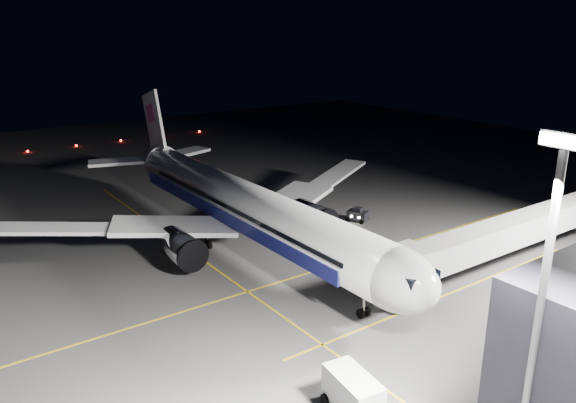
{
  "coord_description": "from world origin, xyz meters",
  "views": [
    {
      "loc": [
        53.9,
        -32.16,
        25.56
      ],
      "look_at": [
        3.27,
        3.76,
        6.0
      ],
      "focal_mm": 35.0,
      "sensor_mm": 36.0,
      "label": 1
    }
  ],
  "objects_px": {
    "safety_cone_a": "(328,226)",
    "safety_cone_b": "(273,236)",
    "airliner": "(241,205)",
    "safety_cone_c": "(341,225)",
    "floodlight_mast_south": "(543,290)",
    "service_truck": "(357,398)",
    "jet_bridge": "(502,234)",
    "baggage_tug": "(358,215)"
  },
  "relations": [
    {
      "from": "jet_bridge",
      "to": "safety_cone_a",
      "type": "relative_size",
      "value": 67.35
    },
    {
      "from": "floodlight_mast_south",
      "to": "service_truck",
      "type": "distance_m",
      "value": 14.85
    },
    {
      "from": "safety_cone_a",
      "to": "safety_cone_b",
      "type": "relative_size",
      "value": 0.85
    },
    {
      "from": "floodlight_mast_south",
      "to": "safety_cone_b",
      "type": "height_order",
      "value": "floodlight_mast_south"
    },
    {
      "from": "jet_bridge",
      "to": "safety_cone_c",
      "type": "bearing_deg",
      "value": -169.04
    },
    {
      "from": "baggage_tug",
      "to": "service_truck",
      "type": "bearing_deg",
      "value": -65.63
    },
    {
      "from": "service_truck",
      "to": "safety_cone_a",
      "type": "height_order",
      "value": "service_truck"
    },
    {
      "from": "airliner",
      "to": "safety_cone_a",
      "type": "xyz_separation_m",
      "value": [
        1.25,
        12.49,
        -4.91
      ]
    },
    {
      "from": "safety_cone_a",
      "to": "safety_cone_c",
      "type": "height_order",
      "value": "safety_cone_c"
    },
    {
      "from": "airliner",
      "to": "safety_cone_c",
      "type": "distance_m",
      "value": 14.97
    },
    {
      "from": "floodlight_mast_south",
      "to": "baggage_tug",
      "type": "xyz_separation_m",
      "value": [
        -39.55,
        23.43,
        -11.49
      ]
    },
    {
      "from": "airliner",
      "to": "floodlight_mast_south",
      "type": "xyz_separation_m",
      "value": [
        41.08,
        -6.01,
        7.21
      ]
    },
    {
      "from": "jet_bridge",
      "to": "safety_cone_a",
      "type": "xyz_separation_m",
      "value": [
        -21.82,
        -5.57,
        -4.33
      ]
    },
    {
      "from": "jet_bridge",
      "to": "service_truck",
      "type": "xyz_separation_m",
      "value": [
        8.53,
        -27.92,
        -2.98
      ]
    },
    {
      "from": "baggage_tug",
      "to": "safety_cone_b",
      "type": "bearing_deg",
      "value": -119.71
    },
    {
      "from": "jet_bridge",
      "to": "service_truck",
      "type": "relative_size",
      "value": 5.61
    },
    {
      "from": "safety_cone_c",
      "to": "safety_cone_b",
      "type": "bearing_deg",
      "value": -101.98
    },
    {
      "from": "floodlight_mast_south",
      "to": "safety_cone_c",
      "type": "height_order",
      "value": "floodlight_mast_south"
    },
    {
      "from": "service_truck",
      "to": "floodlight_mast_south",
      "type": "bearing_deg",
      "value": 29.83
    },
    {
      "from": "airliner",
      "to": "safety_cone_a",
      "type": "bearing_deg",
      "value": 84.26
    },
    {
      "from": "safety_cone_a",
      "to": "baggage_tug",
      "type": "bearing_deg",
      "value": 86.86
    },
    {
      "from": "floodlight_mast_south",
      "to": "jet_bridge",
      "type": "bearing_deg",
      "value": 126.79
    },
    {
      "from": "airliner",
      "to": "safety_cone_c",
      "type": "height_order",
      "value": "airliner"
    },
    {
      "from": "safety_cone_c",
      "to": "airliner",
      "type": "bearing_deg",
      "value": -98.63
    },
    {
      "from": "floodlight_mast_south",
      "to": "service_truck",
      "type": "bearing_deg",
      "value": -157.87
    },
    {
      "from": "safety_cone_b",
      "to": "safety_cone_c",
      "type": "distance_m",
      "value": 9.81
    },
    {
      "from": "airliner",
      "to": "safety_cone_c",
      "type": "relative_size",
      "value": 97.73
    },
    {
      "from": "safety_cone_a",
      "to": "safety_cone_b",
      "type": "distance_m",
      "value": 8.17
    },
    {
      "from": "service_truck",
      "to": "safety_cone_a",
      "type": "distance_m",
      "value": 37.72
    },
    {
      "from": "airliner",
      "to": "service_truck",
      "type": "bearing_deg",
      "value": -17.34
    },
    {
      "from": "jet_bridge",
      "to": "safety_cone_b",
      "type": "distance_m",
      "value": 27.08
    },
    {
      "from": "airliner",
      "to": "jet_bridge",
      "type": "xyz_separation_m",
      "value": [
        23.08,
        18.06,
        -0.58
      ]
    },
    {
      "from": "airliner",
      "to": "jet_bridge",
      "type": "relative_size",
      "value": 1.79
    },
    {
      "from": "floodlight_mast_south",
      "to": "airliner",
      "type": "bearing_deg",
      "value": 171.67
    },
    {
      "from": "service_truck",
      "to": "safety_cone_c",
      "type": "distance_m",
      "value": 37.95
    },
    {
      "from": "airliner",
      "to": "safety_cone_b",
      "type": "xyz_separation_m",
      "value": [
        0.09,
        4.4,
        -4.86
      ]
    },
    {
      "from": "safety_cone_a",
      "to": "safety_cone_c",
      "type": "distance_m",
      "value": 1.75
    },
    {
      "from": "safety_cone_b",
      "to": "safety_cone_c",
      "type": "bearing_deg",
      "value": 78.02
    },
    {
      "from": "baggage_tug",
      "to": "safety_cone_a",
      "type": "distance_m",
      "value": 4.98
    },
    {
      "from": "airliner",
      "to": "service_truck",
      "type": "height_order",
      "value": "airliner"
    },
    {
      "from": "baggage_tug",
      "to": "safety_cone_c",
      "type": "distance_m",
      "value": 3.52
    },
    {
      "from": "jet_bridge",
      "to": "safety_cone_a",
      "type": "height_order",
      "value": "jet_bridge"
    }
  ]
}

